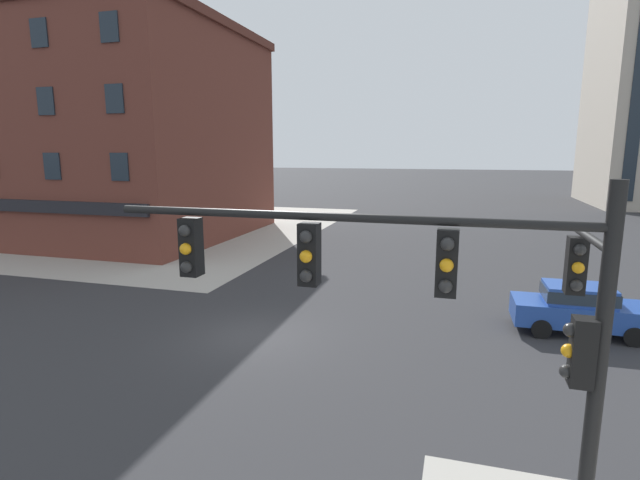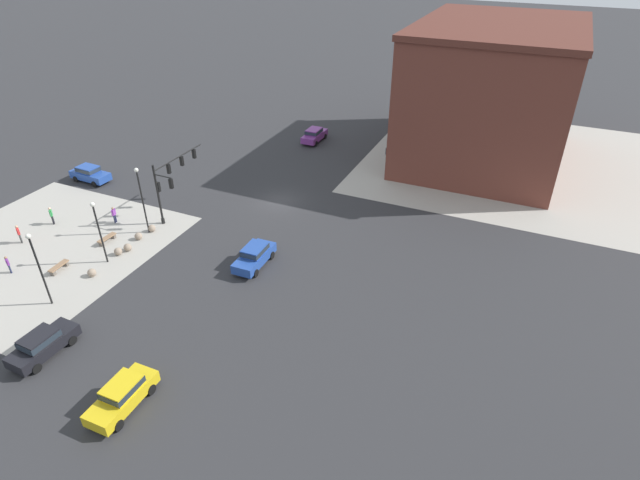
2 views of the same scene
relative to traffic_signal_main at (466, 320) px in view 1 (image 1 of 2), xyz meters
The scene contains 5 objects.
ground_plane 10.72m from the traffic_signal_main, 131.18° to the left, with size 320.00×320.00×0.00m, color #2D2D30.
sidewalk_far_corner 38.46m from the traffic_signal_main, 134.00° to the left, with size 32.00×32.00×0.02m, color #A8A399.
traffic_signal_main is the anchor object (origin of this frame).
car_main_northbound_near 11.98m from the traffic_signal_main, 70.18° to the left, with size 4.44×1.96×1.68m.
storefront_block_near_corner 36.02m from the traffic_signal_main, 138.41° to the left, with size 22.90×16.96×14.75m.
Camera 1 is at (6.43, -14.15, 6.13)m, focal length 27.09 mm.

